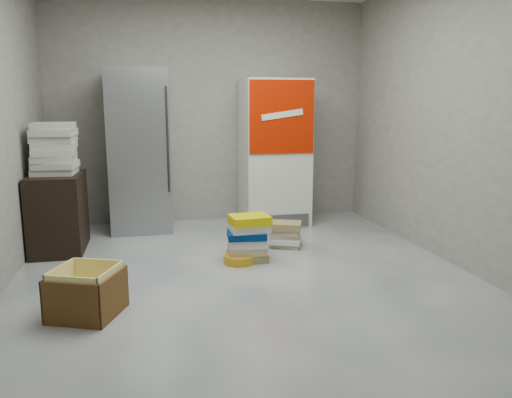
{
  "coord_description": "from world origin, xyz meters",
  "views": [
    {
      "loc": [
        -0.8,
        -3.94,
        1.51
      ],
      "look_at": [
        0.21,
        0.7,
        0.6
      ],
      "focal_mm": 35.0,
      "sensor_mm": 36.0,
      "label": 1
    }
  ],
  "objects_px": {
    "wood_shelf": "(58,213)",
    "cardboard_box": "(87,295)",
    "steel_fridge": "(139,151)",
    "coke_cooler": "(274,152)",
    "phonebook_stack_main": "(248,238)"
  },
  "relations": [
    {
      "from": "coke_cooler",
      "to": "cardboard_box",
      "type": "bearing_deg",
      "value": -129.11
    },
    {
      "from": "steel_fridge",
      "to": "coke_cooler",
      "type": "relative_size",
      "value": 1.06
    },
    {
      "from": "steel_fridge",
      "to": "cardboard_box",
      "type": "distance_m",
      "value": 2.65
    },
    {
      "from": "wood_shelf",
      "to": "cardboard_box",
      "type": "height_order",
      "value": "wood_shelf"
    },
    {
      "from": "coke_cooler",
      "to": "phonebook_stack_main",
      "type": "xyz_separation_m",
      "value": [
        -0.64,
        -1.49,
        -0.68
      ]
    },
    {
      "from": "coke_cooler",
      "to": "phonebook_stack_main",
      "type": "relative_size",
      "value": 3.97
    },
    {
      "from": "steel_fridge",
      "to": "cardboard_box",
      "type": "bearing_deg",
      "value": -98.53
    },
    {
      "from": "coke_cooler",
      "to": "phonebook_stack_main",
      "type": "height_order",
      "value": "coke_cooler"
    },
    {
      "from": "wood_shelf",
      "to": "phonebook_stack_main",
      "type": "xyz_separation_m",
      "value": [
        1.84,
        -0.77,
        -0.17
      ]
    },
    {
      "from": "coke_cooler",
      "to": "phonebook_stack_main",
      "type": "bearing_deg",
      "value": -113.12
    },
    {
      "from": "steel_fridge",
      "to": "coke_cooler",
      "type": "xyz_separation_m",
      "value": [
        1.65,
        -0.01,
        -0.05
      ]
    },
    {
      "from": "steel_fridge",
      "to": "cardboard_box",
      "type": "relative_size",
      "value": 3.29
    },
    {
      "from": "phonebook_stack_main",
      "to": "cardboard_box",
      "type": "bearing_deg",
      "value": -144.48
    },
    {
      "from": "phonebook_stack_main",
      "to": "cardboard_box",
      "type": "height_order",
      "value": "phonebook_stack_main"
    },
    {
      "from": "steel_fridge",
      "to": "wood_shelf",
      "type": "xyz_separation_m",
      "value": [
        -0.83,
        -0.73,
        -0.55
      ]
    }
  ]
}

